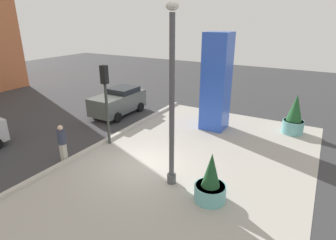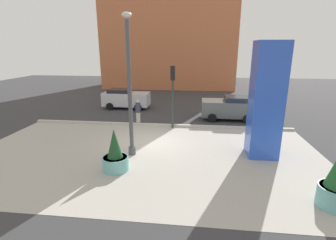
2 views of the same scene
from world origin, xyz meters
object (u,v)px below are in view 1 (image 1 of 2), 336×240
(potted_plant_mid_plaza, at_px, (211,184))
(potted_plant_curbside, at_px, (294,117))
(car_curb_east, at_px, (119,101))
(traffic_light_far_side, at_px, (105,92))
(art_pillar_blue, at_px, (216,83))
(pedestrian_on_sidewalk, at_px, (62,141))
(lamp_post, at_px, (172,105))

(potted_plant_mid_plaza, bearing_deg, potted_plant_curbside, -12.23)
(potted_plant_mid_plaza, xyz_separation_m, car_curb_east, (5.99, 9.10, 0.21))
(car_curb_east, bearing_deg, traffic_light_far_side, -146.96)
(potted_plant_mid_plaza, height_order, potted_plant_curbside, potted_plant_curbside)
(art_pillar_blue, relative_size, pedestrian_on_sidewalk, 3.13)
(potted_plant_mid_plaza, bearing_deg, art_pillar_blue, 19.81)
(potted_plant_curbside, bearing_deg, art_pillar_blue, 109.17)
(traffic_light_far_side, bearing_deg, pedestrian_on_sidewalk, 167.30)
(traffic_light_far_side, distance_m, pedestrian_on_sidewalk, 3.14)
(lamp_post, bearing_deg, car_curb_east, 52.16)
(potted_plant_mid_plaza, distance_m, pedestrian_on_sidewalk, 7.05)
(art_pillar_blue, height_order, potted_plant_mid_plaza, art_pillar_blue)
(lamp_post, xyz_separation_m, pedestrian_on_sidewalk, (-0.88, 5.24, -2.32))
(art_pillar_blue, distance_m, potted_plant_mid_plaza, 7.54)
(potted_plant_mid_plaza, xyz_separation_m, traffic_light_far_side, (1.92, 6.45, 2.12))
(art_pillar_blue, distance_m, car_curb_east, 6.96)
(lamp_post, distance_m, car_curb_east, 9.58)
(lamp_post, bearing_deg, potted_plant_mid_plaza, -99.54)
(potted_plant_mid_plaza, distance_m, traffic_light_far_side, 7.06)
(art_pillar_blue, height_order, traffic_light_far_side, art_pillar_blue)
(lamp_post, bearing_deg, art_pillar_blue, 5.98)
(lamp_post, bearing_deg, traffic_light_far_side, 70.90)
(art_pillar_blue, xyz_separation_m, car_curb_east, (-0.83, 6.64, -1.89))
(pedestrian_on_sidewalk, bearing_deg, potted_plant_curbside, -44.79)
(art_pillar_blue, xyz_separation_m, pedestrian_on_sidewalk, (-7.40, 4.56, -1.80))
(traffic_light_far_side, distance_m, car_curb_east, 5.22)
(art_pillar_blue, xyz_separation_m, potted_plant_mid_plaza, (-6.82, -2.46, -2.09))
(potted_plant_curbside, height_order, pedestrian_on_sidewalk, potted_plant_curbside)
(lamp_post, distance_m, art_pillar_blue, 6.57)
(potted_plant_curbside, bearing_deg, lamp_post, 155.94)
(traffic_light_far_side, bearing_deg, car_curb_east, 33.04)
(pedestrian_on_sidewalk, bearing_deg, lamp_post, -80.48)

